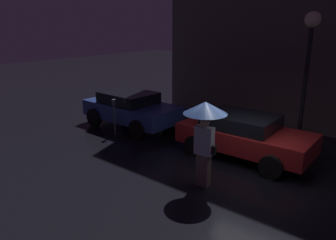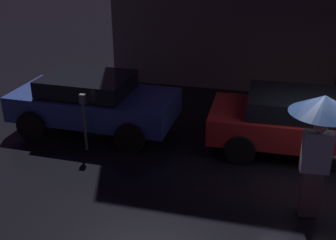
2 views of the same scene
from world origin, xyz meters
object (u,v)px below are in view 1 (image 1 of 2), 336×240
object	(u,v)px
parking_meter	(114,113)
street_lamp_near	(310,46)
parked_car_blue	(131,108)
parked_car_red	(244,134)
pedestrian_with_umbrella	(205,122)

from	to	relation	value
parking_meter	street_lamp_near	bearing A→B (deg)	31.46
parked_car_blue	parking_meter	world-z (taller)	parked_car_blue
parked_car_blue	street_lamp_near	distance (m)	6.79
parked_car_blue	street_lamp_near	size ratio (longest dim) A/B	0.91
parked_car_red	parking_meter	world-z (taller)	parking_meter
parked_car_blue	parked_car_red	bearing A→B (deg)	2.04
parking_meter	street_lamp_near	xyz separation A→B (m)	(5.58, 3.41, 2.49)
parked_car_blue	pedestrian_with_umbrella	distance (m)	5.60
parking_meter	street_lamp_near	size ratio (longest dim) A/B	0.31
parked_car_red	pedestrian_with_umbrella	bearing A→B (deg)	-88.51
pedestrian_with_umbrella	parking_meter	size ratio (longest dim) A/B	1.64
parked_car_red	parking_meter	distance (m)	4.77
parked_car_blue	pedestrian_with_umbrella	world-z (taller)	pedestrian_with_umbrella
street_lamp_near	parked_car_blue	bearing A→B (deg)	-158.45
pedestrian_with_umbrella	street_lamp_near	distance (m)	4.98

